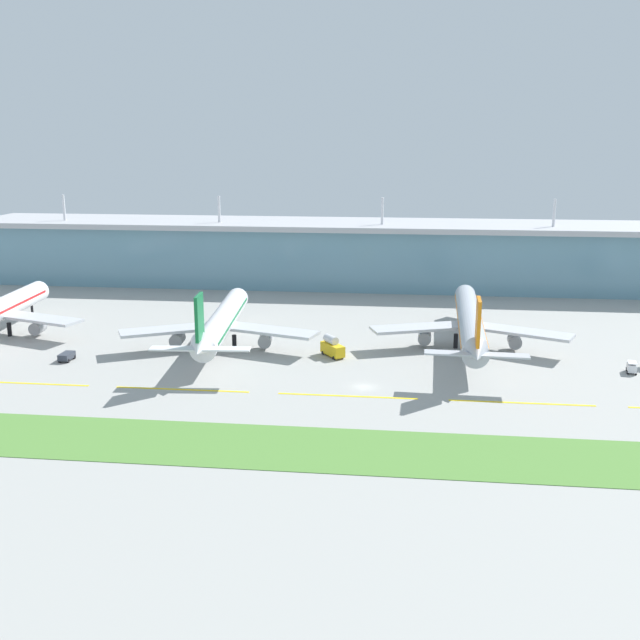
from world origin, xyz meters
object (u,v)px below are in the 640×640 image
pushback_tug (67,356)px  baggage_cart (632,367)px  airliner_near_middle (222,322)px  airliner_far_middle (470,322)px  fuel_truck (332,347)px

pushback_tug → baggage_cart: bearing=2.5°
airliner_near_middle → airliner_far_middle: 60.83m
airliner_near_middle → baggage_cart: size_ratio=16.14×
airliner_far_middle → baggage_cart: size_ratio=18.58×
airliner_near_middle → airliner_far_middle: size_ratio=0.87×
fuel_truck → airliner_near_middle: bearing=171.2°
fuel_truck → baggage_cart: bearing=-4.3°
airliner_far_middle → fuel_truck: 35.01m
airliner_near_middle → baggage_cart: 94.86m
pushback_tug → baggage_cart: baggage_cart is taller
airliner_far_middle → pushback_tug: 96.33m
airliner_far_middle → baggage_cart: airliner_far_middle is taller
baggage_cart → fuel_truck: (-66.61, 4.99, 1.00)m
airliner_far_middle → pushback_tug: airliner_far_middle is taller
pushback_tug → fuel_truck: bearing=9.9°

